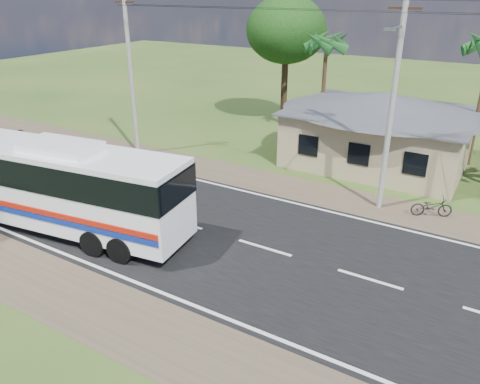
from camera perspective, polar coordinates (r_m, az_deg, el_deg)
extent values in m
plane|color=#284619|center=(19.94, 3.03, -6.86)|extent=(120.00, 120.00, 0.00)
cube|color=black|center=(19.93, 3.03, -6.84)|extent=(120.00, 10.00, 0.02)
cube|color=brown|center=(25.25, 10.02, -0.28)|extent=(120.00, 3.00, 0.01)
cube|color=brown|center=(15.55, -8.92, -17.32)|extent=(120.00, 3.00, 0.01)
cube|color=silver|center=(23.71, 8.41, -1.76)|extent=(120.00, 0.15, 0.01)
cube|color=silver|center=(16.62, -4.89, -13.89)|extent=(120.00, 0.15, 0.01)
cube|color=silver|center=(19.92, 3.03, -6.80)|extent=(120.00, 0.15, 0.01)
cube|color=tan|center=(30.28, 16.59, 6.41)|extent=(10.00, 8.00, 3.20)
cube|color=#4C4F54|center=(29.86, 16.96, 9.42)|extent=(10.60, 8.60, 0.10)
pyramid|color=#4C4F54|center=(29.61, 17.23, 11.57)|extent=(12.40, 10.00, 1.20)
cube|color=black|center=(27.48, 8.31, 5.64)|extent=(1.20, 0.08, 1.20)
cube|color=black|center=(26.55, 14.27, 4.49)|extent=(1.20, 0.08, 1.20)
cube|color=black|center=(25.93, 20.57, 3.21)|extent=(1.20, 0.08, 1.20)
cylinder|color=#9E9E99|center=(30.51, -13.22, 14.44)|extent=(0.26, 0.26, 11.00)
cube|color=#3A2215|center=(30.16, -13.94, 21.56)|extent=(1.40, 0.10, 0.10)
cylinder|color=#9E9E99|center=(22.74, 18.16, 10.84)|extent=(0.26, 0.26, 11.00)
cube|color=#3A2215|center=(22.28, 19.47, 20.37)|extent=(1.40, 0.10, 0.10)
cylinder|color=gray|center=(21.34, 18.57, 18.48)|extent=(0.08, 2.00, 0.08)
cube|color=gray|center=(20.37, 17.87, 18.36)|extent=(0.50, 0.18, 0.12)
cylinder|color=#47301E|center=(31.43, 27.19, 9.47)|extent=(0.28, 0.28, 7.50)
cylinder|color=#47301E|center=(34.07, 10.12, 12.20)|extent=(0.28, 0.28, 7.00)
cylinder|color=#47301E|center=(37.52, 5.41, 12.69)|extent=(0.50, 0.50, 5.95)
ellipsoid|color=black|center=(36.95, 5.67, 19.05)|extent=(6.00, 6.00, 4.92)
cube|color=white|center=(22.40, -22.50, 1.05)|extent=(13.69, 4.60, 3.36)
cube|color=black|center=(22.11, -22.83, 3.06)|extent=(13.75, 4.68, 1.23)
cube|color=#AC180A|center=(21.76, -24.81, -1.79)|extent=(13.09, 1.84, 0.25)
cube|color=navy|center=(21.87, -24.69, -2.45)|extent=(13.09, 1.84, 0.25)
cube|color=white|center=(21.03, -21.10, 5.25)|extent=(3.57, 2.23, 0.34)
cylinder|color=black|center=(26.95, -26.87, 0.25)|extent=(1.16, 0.54, 1.12)
cylinder|color=black|center=(20.08, -17.44, -5.96)|extent=(1.16, 0.54, 1.12)
cylinder|color=black|center=(21.82, -13.19, -2.96)|extent=(1.16, 0.54, 1.12)
cylinder|color=black|center=(19.31, -14.35, -6.84)|extent=(1.16, 0.54, 1.12)
cylinder|color=black|center=(21.11, -10.22, -3.64)|extent=(1.16, 0.54, 1.12)
imported|color=black|center=(24.15, 22.32, -1.66)|extent=(2.02, 1.41, 1.01)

